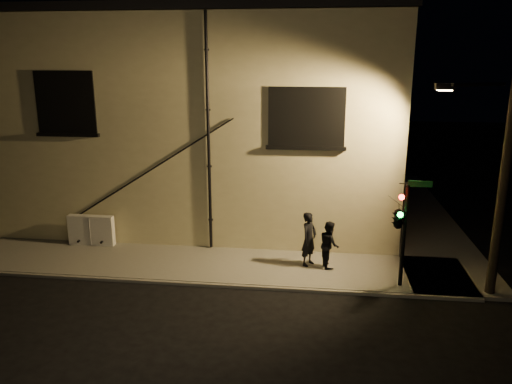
# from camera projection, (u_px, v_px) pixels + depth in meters

# --- Properties ---
(ground) EXTENTS (90.00, 90.00, 0.00)m
(ground) POSITION_uv_depth(u_px,v_px,m) (248.00, 288.00, 15.53)
(ground) COLOR black
(sidewalk) EXTENTS (21.00, 16.00, 0.12)m
(sidewalk) POSITION_uv_depth(u_px,v_px,m) (295.00, 239.00, 19.57)
(sidewalk) COLOR slate
(sidewalk) RESTS_ON ground
(building) EXTENTS (16.20, 12.23, 8.80)m
(building) POSITION_uv_depth(u_px,v_px,m) (211.00, 114.00, 23.37)
(building) COLOR beige
(building) RESTS_ON ground
(utility_cabinet) EXTENTS (1.73, 0.29, 1.14)m
(utility_cabinet) POSITION_uv_depth(u_px,v_px,m) (91.00, 230.00, 18.69)
(utility_cabinet) COLOR white
(utility_cabinet) RESTS_ON sidewalk
(pedestrian_a) EXTENTS (0.73, 0.80, 1.84)m
(pedestrian_a) POSITION_uv_depth(u_px,v_px,m) (309.00, 239.00, 16.76)
(pedestrian_a) COLOR black
(pedestrian_a) RESTS_ON sidewalk
(pedestrian_b) EXTENTS (0.75, 0.88, 1.59)m
(pedestrian_b) POSITION_uv_depth(u_px,v_px,m) (329.00, 244.00, 16.64)
(pedestrian_b) COLOR black
(pedestrian_b) RESTS_ON sidewalk
(traffic_signal) EXTENTS (1.32, 1.96, 3.33)m
(traffic_signal) POSITION_uv_depth(u_px,v_px,m) (399.00, 217.00, 14.79)
(traffic_signal) COLOR black
(traffic_signal) RESTS_ON sidewalk
(streetlamp_pole) EXTENTS (2.01, 1.38, 6.66)m
(streetlamp_pole) POSITION_uv_depth(u_px,v_px,m) (499.00, 180.00, 14.17)
(streetlamp_pole) COLOR black
(streetlamp_pole) RESTS_ON ground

